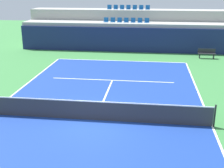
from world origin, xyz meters
TOP-DOWN VIEW (x-y plane):
  - ground_plane at (0.00, 0.00)m, footprint 80.00×80.00m
  - court_surface at (0.00, 0.00)m, footprint 11.00×24.00m
  - baseline_far at (0.00, 11.95)m, footprint 11.00×0.10m
  - sideline_right at (5.45, 0.00)m, footprint 0.10×24.00m
  - service_line_far at (0.00, 6.40)m, footprint 8.26×0.10m
  - centre_service_line at (0.00, 3.20)m, footprint 0.10×6.40m
  - back_wall at (0.00, 15.71)m, footprint 20.45×0.30m
  - stands_tier_lower at (0.00, 17.06)m, footprint 20.45×2.40m
  - stands_tier_upper at (0.00, 19.46)m, footprint 20.45×2.40m
  - seating_row_lower at (-0.00, 17.15)m, footprint 4.47×0.44m
  - seating_row_upper at (-0.00, 19.55)m, footprint 4.47×0.44m
  - tennis_net at (0.00, 0.00)m, footprint 11.08×0.08m
  - player_bench at (7.38, 13.86)m, footprint 1.50×0.40m

SIDE VIEW (x-z plane):
  - ground_plane at x=0.00m, z-range 0.00..0.00m
  - court_surface at x=0.00m, z-range 0.00..0.01m
  - baseline_far at x=0.00m, z-range 0.01..0.01m
  - sideline_right at x=5.45m, z-range 0.01..0.01m
  - service_line_far at x=0.00m, z-range 0.01..0.01m
  - centre_service_line at x=0.00m, z-range 0.01..0.01m
  - player_bench at x=7.38m, z-range 0.08..0.93m
  - tennis_net at x=0.00m, z-range -0.03..1.04m
  - back_wall at x=0.00m, z-range 0.00..2.33m
  - stands_tier_lower at x=0.00m, z-range 0.00..2.65m
  - stands_tier_upper at x=0.00m, z-range 0.00..3.71m
  - seating_row_lower at x=0.00m, z-range 2.55..2.99m
  - seating_row_upper at x=0.00m, z-range 3.62..4.06m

